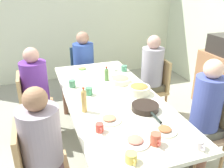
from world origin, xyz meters
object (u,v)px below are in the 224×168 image
(person_3, at_px, (151,71))
(chair_0, at_px, (31,103))
(cup_6, at_px, (100,128))
(side_cabinet, at_px, (219,81))
(serving_pan, at_px, (145,107))
(chair_3, at_px, (156,85))
(cup_1, at_px, (72,84))
(bowl_0, at_px, (120,80))
(plate_2, at_px, (135,141))
(person_4, at_px, (205,109))
(cup_7, at_px, (124,68))
(chair_4, at_px, (209,128))
(plate_1, at_px, (82,69))
(person_2, at_px, (84,60))
(plate_3, at_px, (109,119))
(bottle_1, at_px, (84,100))
(chair_1, at_px, (35,166))
(bottle_0, at_px, (107,74))
(cup_2, at_px, (131,158))
(cup_0, at_px, (113,68))
(person_1, at_px, (43,142))
(dining_table, at_px, (112,102))
(person_0, at_px, (36,86))
(plate_0, at_px, (165,130))
(chair_2, at_px, (83,70))
(cup_5, at_px, (156,139))
(cup_4, at_px, (199,144))
(bowl_1, at_px, (139,89))
(cup_3, at_px, (89,91))

(person_3, bearing_deg, chair_0, -90.00)
(cup_6, xyz_separation_m, side_cabinet, (-1.12, 2.31, -0.34))
(person_3, relative_size, serving_pan, 2.78)
(serving_pan, bearing_deg, chair_3, 145.83)
(chair_3, bearing_deg, serving_pan, -34.17)
(cup_6, bearing_deg, cup_1, -176.66)
(bowl_0, xyz_separation_m, side_cabinet, (-0.19, 1.77, -0.34))
(plate_2, xyz_separation_m, cup_1, (-1.23, -0.28, 0.03))
(person_4, bearing_deg, cup_7, -163.92)
(chair_4, distance_m, plate_1, 1.84)
(person_2, bearing_deg, chair_0, -45.23)
(serving_pan, bearing_deg, cup_1, -143.07)
(plate_3, height_order, bottle_1, bottle_1)
(chair_1, distance_m, bottle_0, 1.45)
(cup_2, bearing_deg, bottle_1, -168.75)
(person_4, xyz_separation_m, cup_0, (-1.37, -0.51, 0.03))
(cup_1, bearing_deg, cup_0, 121.16)
(cup_0, xyz_separation_m, bottle_0, (0.33, -0.20, 0.05))
(person_2, relative_size, cup_2, 9.63)
(person_1, bearing_deg, serving_pan, 100.52)
(cup_2, bearing_deg, chair_1, -123.55)
(chair_0, distance_m, person_4, 2.05)
(chair_0, relative_size, person_4, 0.71)
(chair_3, distance_m, bottle_1, 1.53)
(dining_table, bearing_deg, plate_1, -171.50)
(person_0, height_order, plate_1, person_0)
(plate_0, bearing_deg, person_4, 108.94)
(person_0, relative_size, cup_2, 9.93)
(chair_2, bearing_deg, dining_table, 0.00)
(plate_3, bearing_deg, side_cabinet, 114.23)
(person_0, xyz_separation_m, cup_5, (1.49, 0.84, 0.06))
(person_0, xyz_separation_m, person_2, (-0.87, 0.79, -0.01))
(side_cabinet, bearing_deg, dining_table, -75.44)
(chair_0, xyz_separation_m, cup_4, (1.64, 1.23, 0.27))
(plate_2, relative_size, bowl_1, 0.97)
(person_1, bearing_deg, bowl_1, 116.39)
(dining_table, xyz_separation_m, bowl_0, (-0.33, 0.22, 0.11))
(bowl_1, height_order, cup_3, bowl_1)
(cup_1, bearing_deg, plate_2, 13.07)
(chair_1, height_order, cup_3, chair_1)
(chair_1, bearing_deg, cup_4, 68.78)
(cup_1, distance_m, bottle_1, 0.62)
(side_cabinet, bearing_deg, bottle_1, -72.42)
(person_2, relative_size, bottle_0, 6.34)
(chair_4, height_order, bowl_1, chair_4)
(plate_1, distance_m, bowl_1, 1.06)
(chair_4, xyz_separation_m, cup_0, (-1.37, -0.60, 0.27))
(chair_2, relative_size, bowl_1, 3.63)
(chair_0, distance_m, chair_1, 1.17)
(person_3, bearing_deg, bowl_0, -66.06)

